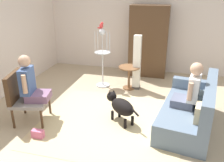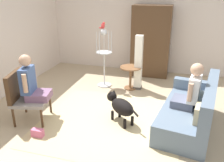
# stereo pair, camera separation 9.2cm
# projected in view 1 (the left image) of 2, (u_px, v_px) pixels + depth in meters

# --- Properties ---
(ground_plane) EXTENTS (7.27, 7.27, 0.00)m
(ground_plane) POSITION_uv_depth(u_px,v_px,m) (113.00, 116.00, 4.85)
(ground_plane) COLOR tan
(back_wall) EXTENTS (6.09, 0.12, 2.57)m
(back_wall) POSITION_uv_depth(u_px,v_px,m) (139.00, 28.00, 7.15)
(back_wall) COLOR silver
(back_wall) RESTS_ON ground
(area_rug) EXTENTS (2.64, 2.49, 0.01)m
(area_rug) POSITION_uv_depth(u_px,v_px,m) (110.00, 121.00, 4.65)
(area_rug) COLOR #C6B284
(area_rug) RESTS_ON ground
(couch) EXTENTS (1.15, 1.97, 0.90)m
(couch) POSITION_uv_depth(u_px,v_px,m) (191.00, 111.00, 4.43)
(couch) COLOR slate
(couch) RESTS_ON ground
(armchair) EXTENTS (0.76, 0.79, 0.98)m
(armchair) POSITION_uv_depth(u_px,v_px,m) (23.00, 94.00, 4.50)
(armchair) COLOR #4C331E
(armchair) RESTS_ON ground
(person_on_couch) EXTENTS (0.51, 0.55, 0.84)m
(person_on_couch) POSITION_uv_depth(u_px,v_px,m) (191.00, 89.00, 4.27)
(person_on_couch) COLOR #53596F
(person_on_armchair) EXTENTS (0.56, 0.54, 0.87)m
(person_on_armchair) POSITION_uv_depth(u_px,v_px,m) (30.00, 83.00, 4.41)
(person_on_armchair) COLOR slate
(round_end_table) EXTENTS (0.54, 0.54, 0.59)m
(round_end_table) POSITION_uv_depth(u_px,v_px,m) (129.00, 74.00, 6.03)
(round_end_table) COLOR brown
(round_end_table) RESTS_ON ground
(dog) EXTENTS (0.73, 0.60, 0.55)m
(dog) POSITION_uv_depth(u_px,v_px,m) (121.00, 106.00, 4.54)
(dog) COLOR black
(dog) RESTS_ON ground
(bird_cage_stand) EXTENTS (0.41, 0.41, 1.49)m
(bird_cage_stand) POSITION_uv_depth(u_px,v_px,m) (102.00, 57.00, 6.06)
(bird_cage_stand) COLOR silver
(bird_cage_stand) RESTS_ON ground
(parrot) EXTENTS (0.17, 0.10, 0.16)m
(parrot) POSITION_uv_depth(u_px,v_px,m) (101.00, 26.00, 5.77)
(parrot) COLOR red
(parrot) RESTS_ON bird_cage_stand
(column_lamp) EXTENTS (0.20, 0.20, 1.37)m
(column_lamp) POSITION_uv_depth(u_px,v_px,m) (137.00, 63.00, 5.94)
(column_lamp) COLOR #4C4742
(column_lamp) RESTS_ON ground
(armoire_cabinet) EXTENTS (1.06, 0.56, 1.99)m
(armoire_cabinet) POSITION_uv_depth(u_px,v_px,m) (149.00, 41.00, 6.80)
(armoire_cabinet) COLOR #4C331E
(armoire_cabinet) RESTS_ON ground
(handbag) EXTENTS (0.21, 0.10, 0.14)m
(handbag) POSITION_uv_depth(u_px,v_px,m) (38.00, 134.00, 4.14)
(handbag) COLOR #D8668C
(handbag) RESTS_ON ground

